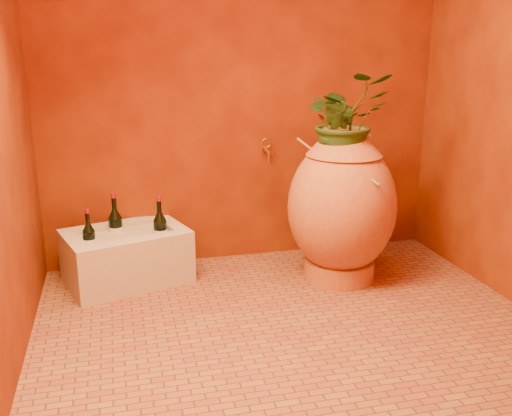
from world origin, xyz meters
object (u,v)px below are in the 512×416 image
object	(u,v)px
wall_tap	(267,150)
wine_bottle_b	(160,232)
amphora	(342,206)
stone_basin	(127,257)
wine_bottle_a	(116,229)
wine_bottle_c	(89,241)

from	to	relation	value
wall_tap	wine_bottle_b	bearing A→B (deg)	-164.98
amphora	wall_tap	distance (m)	0.61
wine_bottle_b	wall_tap	size ratio (longest dim) A/B	2.17
stone_basin	wall_tap	bearing A→B (deg)	11.29
stone_basin	wall_tap	size ratio (longest dim) A/B	5.07
amphora	wine_bottle_b	size ratio (longest dim) A/B	2.71
stone_basin	wine_bottle_a	distance (m)	0.18
stone_basin	wall_tap	world-z (taller)	wall_tap
stone_basin	wine_bottle_b	bearing A→B (deg)	-2.12
wine_bottle_b	wine_bottle_c	size ratio (longest dim) A/B	1.14
amphora	wine_bottle_b	distance (m)	1.07
amphora	wall_tap	bearing A→B (deg)	127.48
wine_bottle_a	wine_bottle_c	world-z (taller)	wine_bottle_a
stone_basin	wine_bottle_b	world-z (taller)	wine_bottle_b
wine_bottle_a	wall_tap	world-z (taller)	wall_tap
wine_bottle_a	wall_tap	xyz separation A→B (m)	(0.95, 0.08, 0.42)
wall_tap	stone_basin	bearing A→B (deg)	-168.71
wine_bottle_c	wall_tap	bearing A→B (deg)	11.04
amphora	wine_bottle_a	size ratio (longest dim) A/B	2.65
amphora	wine_bottle_c	bearing A→B (deg)	171.10
wine_bottle_a	wine_bottle_b	xyz separation A→B (m)	(0.25, -0.11, -0.00)
wine_bottle_b	wall_tap	world-z (taller)	wall_tap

